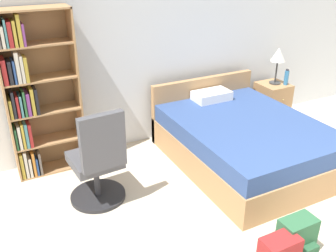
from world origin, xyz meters
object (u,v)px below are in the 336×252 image
at_px(bed, 242,140).
at_px(table_lamp, 278,57).
at_px(backpack_green, 297,241).
at_px(office_chair, 98,164).
at_px(bookshelf, 32,95).
at_px(nightstand, 272,102).
at_px(water_bottle, 286,77).

xyz_separation_m(bed, table_lamp, (1.18, 0.80, 0.71)).
xyz_separation_m(bed, backpack_green, (-0.59, -1.55, -0.10)).
bearing_deg(office_chair, table_lamp, 15.32).
xyz_separation_m(bookshelf, bed, (2.26, -0.90, -0.68)).
bearing_deg(bed, bookshelf, 158.27).
height_order(bed, backpack_green, bed).
height_order(bed, office_chair, office_chair).
bearing_deg(nightstand, bookshelf, 178.13).
distance_m(bed, nightstand, 1.40).
height_order(office_chair, water_bottle, office_chair).
relative_size(bookshelf, office_chair, 1.75).
bearing_deg(office_chair, bed, 0.85).
distance_m(office_chair, water_bottle, 3.20).
distance_m(bookshelf, backpack_green, 3.07).
xyz_separation_m(nightstand, water_bottle, (0.12, -0.11, 0.41)).
bearing_deg(backpack_green, office_chair, 129.13).
relative_size(bookshelf, bed, 0.92).
height_order(table_lamp, water_bottle, table_lamp).
xyz_separation_m(bookshelf, nightstand, (3.42, -0.11, -0.67)).
distance_m(water_bottle, backpack_green, 2.96).
bearing_deg(backpack_green, table_lamp, 52.99).
xyz_separation_m(bed, office_chair, (-1.83, -0.03, 0.18)).
height_order(bookshelf, bed, bookshelf).
relative_size(nightstand, backpack_green, 1.47).
relative_size(bookshelf, nightstand, 3.19).
bearing_deg(office_chair, water_bottle, 12.80).
distance_m(office_chair, backpack_green, 1.99).
relative_size(bed, nightstand, 3.46).
height_order(office_chair, backpack_green, office_chair).
bearing_deg(nightstand, water_bottle, -41.56).
xyz_separation_m(nightstand, table_lamp, (0.02, 0.01, 0.71)).
distance_m(office_chair, table_lamp, 3.17).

